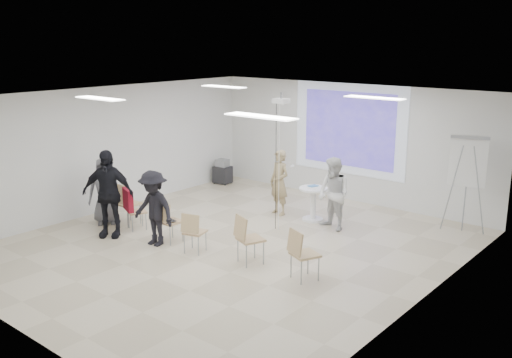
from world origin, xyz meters
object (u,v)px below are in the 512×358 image
Objects in this scene: pedestal_table at (313,202)px; chair_right_inner at (247,236)px; chair_left_inner at (168,219)px; chair_right_far at (301,251)px; audience_outer at (105,187)px; chair_left_mid at (134,209)px; audience_left at (107,187)px; flipchart_easel at (468,162)px; audience_mid at (153,203)px; laptop at (172,220)px; chair_far_left at (125,201)px; chair_center at (193,230)px; av_cart at (222,172)px; player_right at (334,190)px; player_left at (279,178)px.

pedestal_table is 3.00m from chair_right_inner.
chair_left_inner is 0.95× the size of chair_right_far.
chair_right_far is at bearing -48.96° from audience_outer.
chair_left_mid is 4.38m from chair_right_far.
chair_left_mid is 0.94m from audience_outer.
audience_left is 7.61m from flipchart_easel.
audience_mid is at bearing -58.14° from audience_outer.
laptop is (1.20, 0.02, -0.01)m from chair_left_mid.
chair_right_inner is at bearing -0.87° from chair_far_left.
laptop is (-1.97, -0.07, -0.09)m from chair_right_inner.
audience_mid is at bearing 173.24° from chair_center.
chair_far_left reaches higher than chair_right_inner.
audience_outer reaches higher than chair_left_mid.
audience_outer is (-0.45, -0.20, 0.28)m from chair_far_left.
chair_far_left is 0.46× the size of flipchart_easel.
laptop is 0.15× the size of flipchart_easel.
pedestal_table is 1.13× the size of av_cart.
audience_outer is at bearing -176.10° from chair_left_inner.
chair_left_inner is 0.42× the size of flipchart_easel.
chair_center is at bearing -3.18° from chair_left_inner.
player_right is 5.55× the size of laptop.
player_left is 1.84× the size of chair_far_left.
av_cart is (-4.48, 4.14, -0.23)m from chair_right_inner.
chair_right_far is 3.18m from laptop.
player_left is 1.91× the size of chair_right_far.
audience_mid is (-0.13, -0.35, 0.41)m from laptop.
laptop is at bearing 66.43° from audience_mid.
chair_left_inner is 0.83m from chair_center.
flipchart_easel reaches higher than pedestal_table.
av_cart is at bearing 167.87° from chair_right_far.
player_left is at bearing 29.53° from audience_left.
chair_center is at bearing -21.70° from audience_left.
chair_left_mid is 0.87× the size of chair_right_far.
pedestal_table is 0.48× the size of audience_outer.
player_right is 3.54m from laptop.
player_left is 3.15m from chair_center.
flipchart_easel is at bearing 43.02° from audience_mid.
pedestal_table is 4.04m from chair_left_mid.
audience_mid is 1.94m from audience_outer.
chair_left_inner is 6.40m from flipchart_easel.
audience_mid is at bearing -89.59° from player_left.
player_left is 0.84× the size of flipchart_easel.
audience_left is (-2.73, -3.64, 0.62)m from pedestal_table.
chair_right_inner is 1.33× the size of av_cart.
flipchart_easel is at bearing 8.31° from audience_left.
chair_right_far reaches higher than pedestal_table.
player_left is 5.49× the size of laptop.
player_left is 3.59m from chair_far_left.
chair_left_inner reaches higher than av_cart.
chair_far_left is 1.61m from chair_left_inner.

